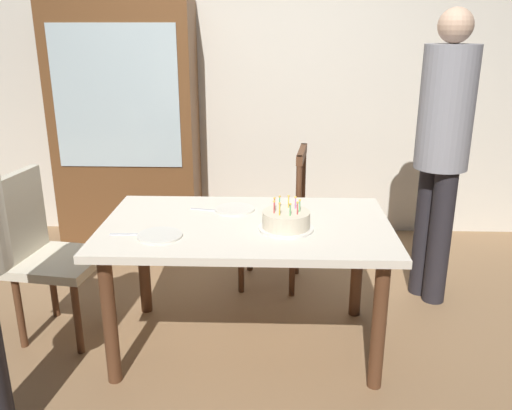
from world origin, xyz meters
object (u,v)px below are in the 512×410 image
object	(u,v)px
china_cabinet	(126,126)
birthday_cake	(286,221)
plate_far_side	(235,209)
person_guest	(443,142)
plate_near_celebrant	(160,235)
chair_spindle_back	(275,220)
dining_table	(247,240)
chair_upholstered	(43,247)

from	to	relation	value
china_cabinet	birthday_cake	bearing A→B (deg)	-53.06
plate_far_side	person_guest	size ratio (longest dim) A/B	0.12
birthday_cake	plate_near_celebrant	size ratio (longest dim) A/B	1.27
chair_spindle_back	person_guest	xyz separation A→B (m)	(1.01, -0.16, 0.58)
birthday_cake	chair_spindle_back	world-z (taller)	chair_spindle_back
plate_far_side	person_guest	world-z (taller)	person_guest
china_cabinet	chair_spindle_back	bearing A→B (deg)	-33.90
plate_far_side	china_cabinet	bearing A→B (deg)	125.12
dining_table	chair_spindle_back	bearing A→B (deg)	78.91
birthday_cake	person_guest	world-z (taller)	person_guest
plate_far_side	chair_upholstered	bearing A→B (deg)	-173.94
plate_near_celebrant	chair_upholstered	bearing A→B (deg)	158.04
dining_table	birthday_cake	bearing A→B (deg)	-21.62
plate_near_celebrant	chair_spindle_back	distance (m)	1.15
dining_table	china_cabinet	xyz separation A→B (m)	(-1.03, 1.56, 0.32)
dining_table	plate_near_celebrant	xyz separation A→B (m)	(-0.41, -0.20, 0.10)
plate_near_celebrant	plate_far_side	bearing A→B (deg)	50.27
plate_near_celebrant	chair_upholstered	world-z (taller)	chair_upholstered
birthday_cake	chair_upholstered	world-z (taller)	chair_upholstered
chair_upholstered	person_guest	distance (m)	2.40
plate_near_celebrant	plate_far_side	distance (m)	0.53
dining_table	plate_far_side	xyz separation A→B (m)	(-0.07, 0.20, 0.10)
chair_spindle_back	china_cabinet	bearing A→B (deg)	146.10
dining_table	person_guest	world-z (taller)	person_guest
birthday_cake	china_cabinet	xyz separation A→B (m)	(-1.23, 1.64, 0.18)
birthday_cake	chair_spindle_back	size ratio (longest dim) A/B	0.29
plate_far_side	china_cabinet	world-z (taller)	china_cabinet
dining_table	chair_spindle_back	distance (m)	0.80
dining_table	birthday_cake	world-z (taller)	birthday_cake
chair_upholstered	person_guest	bearing A→B (deg)	12.70
plate_far_side	chair_upholstered	distance (m)	1.09
dining_table	chair_upholstered	distance (m)	1.14
plate_far_side	chair_spindle_back	xyz separation A→B (m)	(0.22, 0.56, -0.27)
chair_spindle_back	person_guest	size ratio (longest dim) A/B	0.53
plate_near_celebrant	person_guest	xyz separation A→B (m)	(1.57, 0.81, 0.30)
birthday_cake	chair_upholstered	xyz separation A→B (m)	(-1.34, 0.17, -0.24)
plate_near_celebrant	plate_far_side	size ratio (longest dim) A/B	1.00
chair_spindle_back	chair_upholstered	xyz separation A→B (m)	(-1.29, -0.68, 0.07)
dining_table	person_guest	bearing A→B (deg)	27.68
birthday_cake	chair_upholstered	bearing A→B (deg)	172.74
dining_table	plate_near_celebrant	distance (m)	0.47
dining_table	chair_spindle_back	xyz separation A→B (m)	(0.15, 0.77, -0.17)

